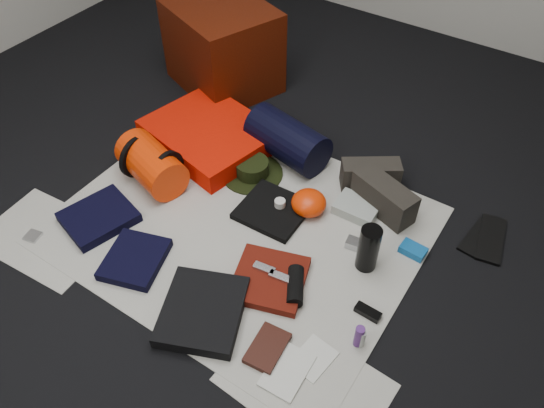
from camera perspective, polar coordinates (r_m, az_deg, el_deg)
The scene contains 37 objects.
floor at distance 2.50m, azimuth -3.36°, elevation -2.44°, with size 4.50×4.50×0.02m, color black.
newspaper_mat at distance 2.49m, azimuth -3.38°, elevation -2.24°, with size 1.60×1.30×0.01m, color silver.
newspaper_sheet_front_left at distance 2.65m, azimuth -23.03°, elevation -3.27°, with size 0.58×0.40×0.00m, color silver.
newspaper_sheet_front_right at distance 2.06m, azimuth 3.56°, elevation -18.64°, with size 0.58×0.40×0.00m, color silver.
red_cabinet at distance 3.27m, azimuth -5.30°, elevation 16.47°, with size 0.59×0.50×0.50m, color #451105.
sleeping_pad at distance 2.89m, azimuth -6.72°, elevation 7.42°, with size 0.63×0.51×0.11m, color red.
stuff_sack at distance 2.68m, azimuth -12.82°, elevation 4.17°, with size 0.21×0.21×0.36m, color red.
sack_strap_left at distance 2.74m, azimuth -14.35°, elevation 4.94°, with size 0.22×0.22×0.03m, color black.
sack_strap_right at distance 2.63m, azimuth -11.23°, elevation 3.42°, with size 0.22×0.22×0.03m, color black.
navy_duffel at distance 2.76m, azimuth 1.66°, elevation 6.94°, with size 0.22×0.22×0.43m, color black.
boonie_brim at distance 2.72m, azimuth -2.14°, elevation 3.30°, with size 0.32×0.32×0.01m, color black.
boonie_crown at distance 2.69m, azimuth -2.16°, elevation 3.95°, with size 0.17×0.17×0.07m, color black.
hiking_boot_left at distance 2.66m, azimuth 10.53°, elevation 3.14°, with size 0.29×0.11×0.14m, color #2B2721.
hiking_boot_right at distance 2.55m, azimuth 11.94°, elevation 0.73°, with size 0.32×0.12×0.16m, color #2B2721.
flip_flop_left at distance 2.62m, azimuth 22.48°, elevation -3.49°, with size 0.11×0.29×0.02m, color black.
flip_flop_right at distance 2.60m, azimuth 21.27°, elevation -3.36°, with size 0.09×0.24×0.01m, color black.
trousers_navy_a at distance 2.61m, azimuth -18.12°, elevation -1.35°, with size 0.27×0.31×0.05m, color black.
trousers_navy_b at distance 2.40m, azimuth -14.53°, elevation -5.77°, with size 0.24×0.27×0.04m, color black.
trousers_charcoal at distance 2.18m, azimuth -7.48°, elevation -11.35°, with size 0.31×0.36×0.06m, color black.
black_tshirt at distance 2.52m, azimuth 0.10°, elevation -0.66°, with size 0.30×0.28×0.03m, color black.
red_shirt at distance 2.26m, azimuth -0.27°, elevation -8.10°, with size 0.29×0.29×0.04m, color #571209.
orange_stuff_sack at distance 2.51m, azimuth 3.98°, elevation 0.13°, with size 0.17×0.17×0.11m, color red.
first_aid_pouch at distance 2.55m, azimuth 9.12°, elevation -0.41°, with size 0.20×0.15×0.05m, color #949B93.
water_bottle at distance 2.28m, azimuth 10.34°, elevation -4.72°, with size 0.09×0.09×0.23m, color black.
speaker at distance 2.22m, azimuth 2.53°, elevation -8.81°, with size 0.07×0.07×0.18m, color black.
compact_camera at distance 2.41m, azimuth 9.07°, elevation -4.31°, with size 0.09×0.06×0.04m, color #AFB0B4.
cyan_case at distance 2.44m, azimuth 14.93°, elevation -4.81°, with size 0.11×0.07×0.04m, color #0F5496.
toiletry_purple at distance 2.10m, azimuth 9.34°, elevation -13.86°, with size 0.04×0.04×0.11m, color #492068.
toiletry_clear at distance 2.11m, azimuth 9.62°, elevation -14.09°, with size 0.03×0.03×0.09m, color #A0A4A0.
paperback_book at distance 2.10m, azimuth -0.50°, elevation -15.22°, with size 0.12×0.19×0.03m, color black.
map_booklet at distance 2.06m, azimuth 1.63°, elevation -17.50°, with size 0.14×0.21×0.01m, color beige.
map_printout at distance 2.10m, azimuth 4.46°, elevation -16.19°, with size 0.13×0.16×0.01m, color beige.
sunglasses at distance 2.21m, azimuth 10.26°, elevation -11.38°, with size 0.11×0.04×0.03m, color black.
key_cluster at distance 2.66m, azimuth -24.34°, elevation -3.16°, with size 0.07×0.07×0.01m, color #AFB0B4.
tape_roll at distance 2.51m, azimuth 0.86°, elevation 0.08°, with size 0.05×0.05×0.04m, color silver.
energy_bar_a at distance 2.26m, azimuth -0.84°, elevation -6.91°, with size 0.10×0.04×0.01m, color #AFB0B4.
energy_bar_b at distance 2.24m, azimuth 0.87°, elevation -7.81°, with size 0.10×0.04×0.01m, color #AFB0B4.
Camera 1 is at (1.03, -1.30, 1.86)m, focal length 35.00 mm.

